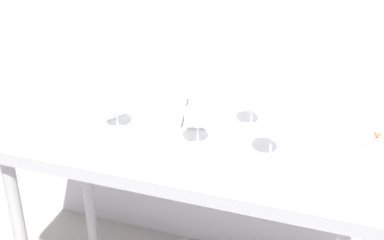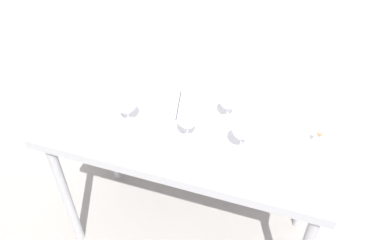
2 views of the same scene
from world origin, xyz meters
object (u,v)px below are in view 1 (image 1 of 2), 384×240
object	(u,v)px
tasting_sheet_lower	(115,107)
wine_glass_near_left	(116,102)
wine_glass_near_center	(198,115)
wine_glass_near_right	(272,126)
wine_glass_far_right	(252,99)
open_notebook	(185,113)
tasting_sheet_upper	(322,133)
decanter_funnel	(375,145)

from	to	relation	value
tasting_sheet_lower	wine_glass_near_left	bearing A→B (deg)	-31.45
wine_glass_near_center	wine_glass_near_right	bearing A→B (deg)	0.90
wine_glass_near_center	wine_glass_far_right	world-z (taller)	wine_glass_near_center
wine_glass_near_center	wine_glass_far_right	distance (m)	0.24
open_notebook	wine_glass_near_left	bearing A→B (deg)	-146.96
open_notebook	wine_glass_near_center	bearing A→B (deg)	-74.02
open_notebook	tasting_sheet_upper	distance (m)	0.51
tasting_sheet_upper	decanter_funnel	xyz separation A→B (m)	(0.18, -0.10, 0.04)
wine_glass_near_left	wine_glass_near_right	distance (m)	0.56
wine_glass_near_left	wine_glass_near_right	world-z (taller)	wine_glass_near_right
decanter_funnel	wine_glass_near_left	bearing A→B (deg)	-172.30
wine_glass_far_right	wine_glass_near_right	distance (m)	0.22
open_notebook	decanter_funnel	xyz separation A→B (m)	(0.69, -0.08, 0.04)
wine_glass_near_left	open_notebook	bearing A→B (deg)	46.34
wine_glass_far_right	open_notebook	bearing A→B (deg)	175.39
decanter_funnel	wine_glass_near_center	bearing A→B (deg)	-166.28
wine_glass_near_center	wine_glass_far_right	size ratio (longest dim) A/B	1.07
open_notebook	tasting_sheet_lower	bearing A→B (deg)	173.20
wine_glass_near_center	decanter_funnel	world-z (taller)	wine_glass_near_center
wine_glass_near_left	decanter_funnel	size ratio (longest dim) A/B	1.40
wine_glass_near_center	tasting_sheet_lower	size ratio (longest dim) A/B	0.69
decanter_funnel	wine_glass_far_right	bearing A→B (deg)	172.59
wine_glass_far_right	tasting_sheet_lower	xyz separation A→B (m)	(-0.54, -0.01, -0.11)
wine_glass_near_right	decanter_funnel	bearing A→B (deg)	22.75
decanter_funnel	open_notebook	bearing A→B (deg)	173.64
wine_glass_near_center	wine_glass_far_right	bearing A→B (deg)	54.48
wine_glass_near_left	tasting_sheet_lower	size ratio (longest dim) A/B	0.67
wine_glass_far_right	wine_glass_near_left	bearing A→B (deg)	-158.67
wine_glass_near_left	wine_glass_far_right	distance (m)	0.48
wine_glass_near_center	decanter_funnel	bearing A→B (deg)	13.72
wine_glass_near_right	tasting_sheet_upper	world-z (taller)	wine_glass_near_right
wine_glass_near_center	open_notebook	bearing A→B (deg)	119.27
wine_glass_near_left	wine_glass_far_right	xyz separation A→B (m)	(0.45, 0.18, -0.00)
wine_glass_near_center	wine_glass_near_right	size ratio (longest dim) A/B	0.99
decanter_funnel	tasting_sheet_lower	bearing A→B (deg)	177.33
tasting_sheet_upper	decanter_funnel	world-z (taller)	decanter_funnel
wine_glass_near_right	open_notebook	size ratio (longest dim) A/B	0.42
tasting_sheet_upper	decanter_funnel	bearing A→B (deg)	-46.61
wine_glass_near_center	tasting_sheet_lower	distance (m)	0.46
wine_glass_far_right	open_notebook	distance (m)	0.28
wine_glass_far_right	open_notebook	size ratio (longest dim) A/B	0.39
tasting_sheet_lower	wine_glass_far_right	bearing A→B (deg)	30.21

